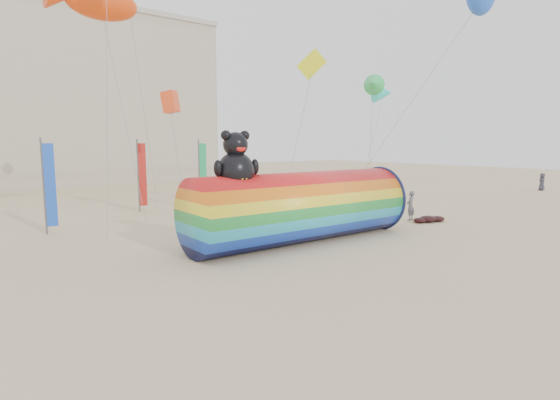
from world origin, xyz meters
TOP-DOWN VIEW (x-y plane):
  - ground at (0.00, 0.00)m, footprint 160.00×160.00m
  - windsock_assembly at (2.74, 2.69)m, footprint 12.02×3.66m
  - kite_handler at (12.21, 3.14)m, footprint 0.79×0.62m
  - fabric_bundle at (12.72, 2.08)m, footprint 2.62×1.35m
  - festival_banners at (-1.08, 15.00)m, footprint 11.30×4.90m
  - flying_kites at (2.35, 6.52)m, footprint 30.32×15.56m

SIDE VIEW (x-z plane):
  - ground at x=0.00m, z-range 0.00..0.00m
  - fabric_bundle at x=12.72m, z-range -0.03..0.37m
  - kite_handler at x=12.21m, z-range 0.00..1.89m
  - windsock_assembly at x=2.74m, z-range -0.93..4.61m
  - festival_banners at x=-1.08m, z-range 0.04..5.24m
  - flying_kites at x=2.35m, z-range 5.86..15.89m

